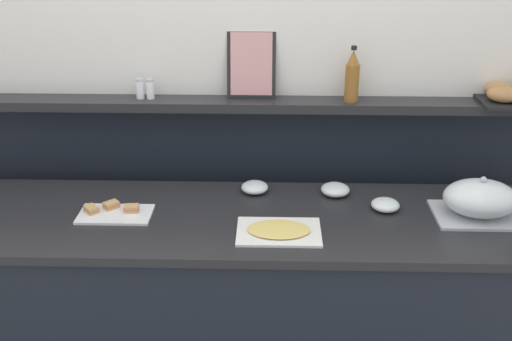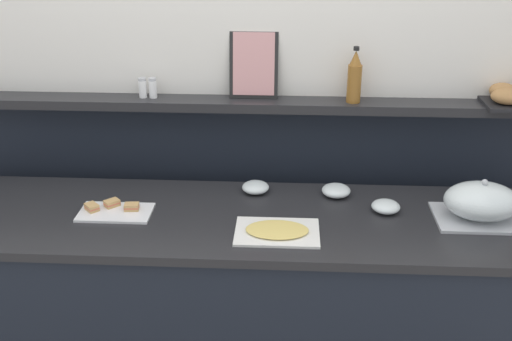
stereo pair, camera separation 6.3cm
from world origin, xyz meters
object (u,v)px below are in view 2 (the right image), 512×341
Objects in this scene: sandwich_platter_side at (115,211)px; framed_picture at (254,64)px; glass_bowl_medium at (386,207)px; salt_shaker at (143,88)px; serving_cloche at (481,203)px; vinegar_bottle_amber at (355,78)px; cold_cuts_platter at (277,231)px; glass_bowl_small at (255,188)px; pepper_shaker at (153,88)px; glass_bowl_large at (336,191)px.

sandwich_platter_side is 0.98× the size of framed_picture.
salt_shaker is (-1.02, 0.35, 0.37)m from glass_bowl_medium.
vinegar_bottle_amber is (-0.47, 0.38, 0.38)m from serving_cloche.
serving_cloche is at bearing -25.83° from framed_picture.
salt_shaker is at bearing 179.07° from vinegar_bottle_amber.
cold_cuts_platter is 3.58× the size of salt_shaker.
serving_cloche is 1.46m from salt_shaker.
glass_bowl_small is 1.31× the size of pepper_shaker.
glass_bowl_large is 0.34m from glass_bowl_small.
glass_bowl_medium is at bearing 3.76° from sandwich_platter_side.
framed_picture is at bearing 172.87° from vinegar_bottle_amber.
glass_bowl_small is 0.48× the size of vinegar_bottle_amber.
glass_bowl_medium is (0.42, 0.20, 0.01)m from cold_cuts_platter.
framed_picture is (-0.54, 0.39, 0.47)m from glass_bowl_medium.
framed_picture is at bearing 5.06° from pepper_shaker.
serving_cloche is at bearing -12.51° from glass_bowl_small.
cold_cuts_platter is 0.87m from pepper_shaker.
sandwich_platter_side is at bearing -179.07° from serving_cloche.
vinegar_bottle_amber is (0.40, 0.19, 0.43)m from glass_bowl_small.
cold_cuts_platter is 0.77m from framed_picture.
framed_picture is (-0.90, 0.43, 0.42)m from serving_cloche.
pepper_shaker is at bearing 77.89° from sandwich_platter_side.
vinegar_bottle_amber is 0.90m from salt_shaker.
cold_cuts_platter is 0.92× the size of serving_cloche.
cold_cuts_platter is 2.73× the size of glass_bowl_small.
glass_bowl_medium reaches higher than cold_cuts_platter.
serving_cloche is 1.42m from pepper_shaker.
cold_cuts_platter is at bearing -44.60° from pepper_shaker.
sandwich_platter_side is 3.27× the size of pepper_shaker.
serving_cloche is 0.57m from glass_bowl_large.
salt_shaker and pepper_shaker have the same top height.
cold_cuts_platter is at bearing -73.92° from glass_bowl_small.
framed_picture reaches higher than sandwich_platter_side.
glass_bowl_large is 0.23m from glass_bowl_medium.
salt_shaker reaches higher than cold_cuts_platter.
serving_cloche is at bearing 0.93° from sandwich_platter_side.
salt_shaker reaches higher than glass_bowl_small.
serving_cloche reaches higher than sandwich_platter_side.
sandwich_platter_side is 1.12m from vinegar_bottle_amber.
vinegar_bottle_amber reaches higher than salt_shaker.
glass_bowl_large reaches higher than glass_bowl_small.
vinegar_bottle_amber is at bearing -0.98° from pepper_shaker.
framed_picture is (0.48, 0.04, 0.10)m from salt_shaker.
cold_cuts_platter is at bearing -125.72° from glass_bowl_large.
sandwich_platter_side is at bearing -102.11° from pepper_shaker.
glass_bowl_small is at bearing -155.23° from vinegar_bottle_amber.
glass_bowl_medium is 0.82m from framed_picture.
cold_cuts_platter is 2.60× the size of glass_bowl_large.
cold_cuts_platter is 1.07× the size of framed_picture.
framed_picture is (-0.02, 0.24, 0.47)m from glass_bowl_small.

